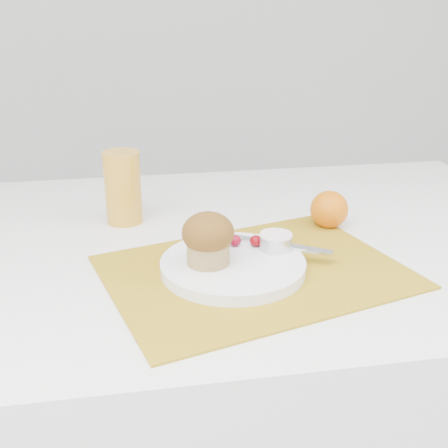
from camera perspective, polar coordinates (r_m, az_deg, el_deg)
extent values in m
cube|color=white|center=(1.20, 1.99, -17.86)|extent=(1.20, 0.80, 0.75)
cube|color=#A37E16|center=(0.87, 3.15, -4.86)|extent=(0.51, 0.43, 0.00)
cylinder|color=white|center=(0.86, 0.91, -4.25)|extent=(0.28, 0.28, 0.02)
cylinder|color=silver|center=(0.90, 5.27, -1.85)|extent=(0.05, 0.05, 0.02)
cylinder|color=white|center=(0.89, 5.29, -1.18)|extent=(0.05, 0.05, 0.01)
ellipsoid|color=#5E0212|center=(0.91, 1.13, -1.70)|extent=(0.02, 0.02, 0.02)
ellipsoid|color=#530207|center=(0.91, 3.26, -1.72)|extent=(0.02, 0.02, 0.02)
cube|color=silver|center=(0.91, 5.03, -2.01)|extent=(0.17, 0.12, 0.00)
sphere|color=orange|center=(1.05, 10.63, 1.46)|extent=(0.07, 0.07, 0.07)
cylinder|color=gold|center=(1.06, -10.23, 3.68)|extent=(0.09, 0.09, 0.14)
cylinder|color=#A5874F|center=(0.84, -1.61, -2.93)|extent=(0.08, 0.08, 0.03)
ellipsoid|color=#3E240B|center=(0.83, -1.64, -0.88)|extent=(0.08, 0.08, 0.06)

